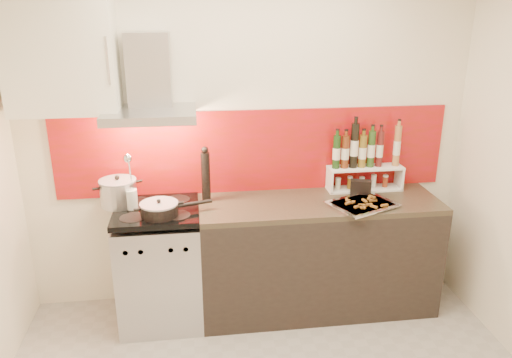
{
  "coord_description": "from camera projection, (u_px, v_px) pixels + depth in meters",
  "views": [
    {
      "loc": [
        -0.43,
        -2.25,
        2.3
      ],
      "look_at": [
        0.0,
        0.95,
        1.15
      ],
      "focal_mm": 35.0,
      "sensor_mm": 36.0,
      "label": 1
    }
  ],
  "objects": [
    {
      "name": "upper_cabinet",
      "position": [
        61.0,
        59.0,
        3.26
      ],
      "size": [
        0.7,
        0.35,
        0.72
      ],
      "primitive_type": "cube",
      "color": "white",
      "rests_on": "back_wall"
    },
    {
      "name": "step_shelf",
      "position": [
        364.0,
        161.0,
        3.86
      ],
      "size": [
        0.59,
        0.16,
        0.54
      ],
      "color": "white",
      "rests_on": "counter"
    },
    {
      "name": "counter",
      "position": [
        317.0,
        255.0,
        3.87
      ],
      "size": [
        1.8,
        0.6,
        0.9
      ],
      "color": "black",
      "rests_on": "ground"
    },
    {
      "name": "utensil_jar",
      "position": [
        131.0,
        193.0,
        3.51
      ],
      "size": [
        0.09,
        0.14,
        0.43
      ],
      "color": "silver",
      "rests_on": "range_stove"
    },
    {
      "name": "range_stove",
      "position": [
        160.0,
        266.0,
        3.72
      ],
      "size": [
        0.6,
        0.6,
        0.91
      ],
      "color": "#B7B7BA",
      "rests_on": "ground"
    },
    {
      "name": "pepper_mill",
      "position": [
        206.0,
        175.0,
        3.66
      ],
      "size": [
        0.07,
        0.07,
        0.42
      ],
      "color": "black",
      "rests_on": "counter"
    },
    {
      "name": "backsplash",
      "position": [
        255.0,
        151.0,
        3.82
      ],
      "size": [
        3.0,
        0.02,
        0.64
      ],
      "primitive_type": "cube",
      "color": "#941D08",
      "rests_on": "back_wall"
    },
    {
      "name": "stock_pot",
      "position": [
        119.0,
        192.0,
        3.58
      ],
      "size": [
        0.27,
        0.27,
        0.23
      ],
      "color": "#B7B7BA",
      "rests_on": "range_stove"
    },
    {
      "name": "back_wall",
      "position": [
        248.0,
        141.0,
        3.8
      ],
      "size": [
        3.4,
        0.02,
        2.6
      ],
      "primitive_type": "cube",
      "color": "silver",
      "rests_on": "ground"
    },
    {
      "name": "baking_tray",
      "position": [
        362.0,
        204.0,
        3.62
      ],
      "size": [
        0.55,
        0.49,
        0.03
      ],
      "color": "silver",
      "rests_on": "counter"
    },
    {
      "name": "range_hood",
      "position": [
        149.0,
        88.0,
        3.41
      ],
      "size": [
        0.62,
        0.5,
        0.61
      ],
      "color": "#B7B7BA",
      "rests_on": "back_wall"
    },
    {
      "name": "caddy_box",
      "position": [
        361.0,
        189.0,
        3.79
      ],
      "size": [
        0.17,
        0.11,
        0.13
      ],
      "primitive_type": "cube",
      "rotation": [
        0.0,
        0.0,
        -0.3
      ],
      "color": "black",
      "rests_on": "counter"
    },
    {
      "name": "saute_pan",
      "position": [
        160.0,
        209.0,
        3.43
      ],
      "size": [
        0.5,
        0.26,
        0.12
      ],
      "color": "black",
      "rests_on": "range_stove"
    }
  ]
}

